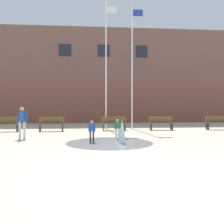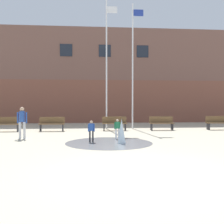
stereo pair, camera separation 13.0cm
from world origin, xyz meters
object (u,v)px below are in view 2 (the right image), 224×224
Objects in this scene: park_bench_under_left_flagpole at (115,123)px; child_in_fountain at (117,127)px; park_bench_far_left at (7,124)px; park_bench_far_right at (218,123)px; child_with_pink_shirt at (91,130)px; park_bench_left_of_flagpoles at (52,124)px; adult_watching at (22,120)px; flagpole_left at (107,61)px; park_bench_center at (162,123)px; flagpole_right at (133,63)px.

child_in_fountain reaches higher than park_bench_under_left_flagpole.
park_bench_far_left is at bearing -179.53° from park_bench_under_left_flagpole.
park_bench_far_right is 1.62× the size of child_with_pink_shirt.
park_bench_far_left is at bearing -179.99° from park_bench_far_right.
child_in_fountain is at bearing -31.90° from park_bench_far_left.
park_bench_far_right is at bearing 0.01° from park_bench_far_left.
park_bench_left_of_flagpoles is (2.81, -0.05, 0.00)m from park_bench_far_left.
child_with_pink_shirt is (2.49, -5.05, 0.10)m from park_bench_left_of_flagpoles.
child_in_fountain is (-0.25, -4.16, 0.10)m from park_bench_under_left_flagpole.
adult_watching reaches higher than child_with_pink_shirt.
park_bench_far_left is at bearing -169.60° from flagpole_left.
park_bench_center is 5.64m from flagpole_left.
park_bench_center is (3.14, -0.05, 0.00)m from park_bench_under_left_flagpole.
flagpole_right reaches higher than child_with_pink_shirt.
park_bench_center is 1.00× the size of park_bench_far_right.
flagpole_right is (2.95, 6.28, 4.03)m from child_with_pink_shirt.
park_bench_left_of_flagpoles is 1.01× the size of adult_watching.
park_bench_far_right is 7.08m from flagpole_right.
flagpole_right is (-5.63, 1.18, 4.13)m from park_bench_far_right.
park_bench_far_right is 0.18× the size of flagpole_right.
park_bench_under_left_flagpole is at bearing -69.04° from flagpole_left.
park_bench_under_left_flagpole is 7.03m from park_bench_far_right.
flagpole_right is (5.44, 1.23, 4.13)m from park_bench_left_of_flagpoles.
park_bench_left_of_flagpoles is 5.55m from child_in_fountain.
child_in_fountain reaches higher than park_bench_left_of_flagpoles.
park_bench_under_left_flagpole and park_bench_far_right have the same top height.
park_bench_under_left_flagpole is (6.85, 0.06, 0.00)m from park_bench_far_left.
child_in_fountain is 4.78m from adult_watching.
park_bench_center is 5.33m from child_in_fountain.
adult_watching is 7.62m from flagpole_left.
child_in_fountain is at bearing -107.38° from flagpole_right.
child_with_pink_shirt is 0.11× the size of flagpole_right.
child_with_pink_shirt is at bearing -63.75° from park_bench_left_of_flagpoles.
adult_watching is (-8.13, -3.65, 0.45)m from park_bench_center.
park_bench_left_of_flagpoles is 11.07m from park_bench_far_right.
child_with_pink_shirt is 1.00× the size of child_in_fountain.
park_bench_center and park_bench_far_right have the same top height.
flagpole_right is at bearing 126.93° from adult_watching.
park_bench_center is at bearing -122.68° from child_with_pink_shirt.
park_bench_far_left is at bearing -153.02° from adult_watching.
park_bench_center is at bearing -18.11° from flagpole_left.
park_bench_far_left is 7.77m from child_in_fountain.
child_with_pink_shirt is at bearing 7.54° from child_in_fountain.
flagpole_right is at bearing 0.00° from flagpole_left.
park_bench_far_left is 1.62× the size of child_in_fountain.
flagpole_right is (1.83, 0.00, -0.08)m from flagpole_left.
adult_watching is (1.85, -3.63, 0.45)m from park_bench_far_left.
park_bench_under_left_flagpole is 1.62× the size of child_in_fountain.
child_in_fountain is (1.30, 1.00, 0.00)m from child_with_pink_shirt.
park_bench_center is at bearing 0.50° from park_bench_left_of_flagpoles.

